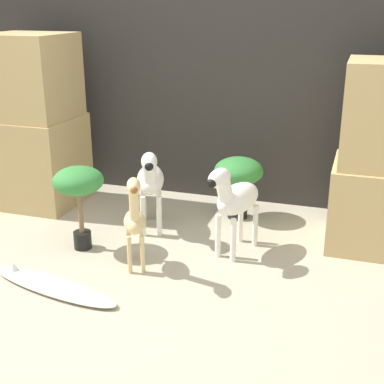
% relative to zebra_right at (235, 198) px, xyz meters
% --- Properties ---
extents(ground_plane, '(14.00, 14.00, 0.00)m').
position_rel_zebra_right_xyz_m(ground_plane, '(-0.42, -0.65, -0.39)').
color(ground_plane, '#B2A88E').
extents(wall_back, '(6.40, 0.08, 2.20)m').
position_rel_zebra_right_xyz_m(wall_back, '(-0.42, 1.04, 0.71)').
color(wall_back, '#2D2B28').
rests_on(wall_back, ground_plane).
extents(rock_pillar_left, '(0.65, 0.62, 1.34)m').
position_rel_zebra_right_xyz_m(rock_pillar_left, '(-1.73, 0.44, 0.26)').
color(rock_pillar_left, tan).
rests_on(rock_pillar_left, ground_plane).
extents(zebra_right, '(0.30, 0.55, 0.63)m').
position_rel_zebra_right_xyz_m(zebra_right, '(0.00, 0.00, 0.00)').
color(zebra_right, white).
rests_on(zebra_right, ground_plane).
extents(zebra_left, '(0.33, 0.54, 0.63)m').
position_rel_zebra_right_xyz_m(zebra_left, '(-0.65, 0.19, 0.00)').
color(zebra_left, white).
rests_on(zebra_left, ground_plane).
extents(giraffe_figurine, '(0.26, 0.40, 0.64)m').
position_rel_zebra_right_xyz_m(giraffe_figurine, '(-0.52, -0.40, -0.04)').
color(giraffe_figurine, '#E0C184').
rests_on(giraffe_figurine, ground_plane).
extents(potted_palm_front, '(0.37, 0.37, 0.47)m').
position_rel_zebra_right_xyz_m(potted_palm_front, '(-0.12, 0.61, -0.04)').
color(potted_palm_front, black).
rests_on(potted_palm_front, ground_plane).
extents(potted_palm_back, '(0.33, 0.33, 0.57)m').
position_rel_zebra_right_xyz_m(potted_palm_back, '(-0.98, -0.24, 0.05)').
color(potted_palm_back, black).
rests_on(potted_palm_back, ground_plane).
extents(surfboard, '(0.93, 0.38, 0.09)m').
position_rel_zebra_right_xyz_m(surfboard, '(-0.88, -0.77, -0.37)').
color(surfboard, silver).
rests_on(surfboard, ground_plane).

